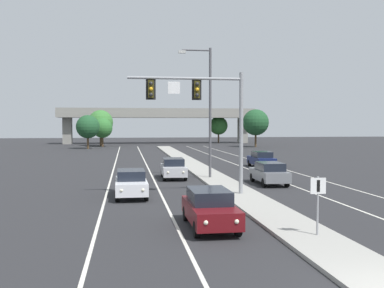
{
  "coord_description": "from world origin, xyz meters",
  "views": [
    {
      "loc": [
        -6.77,
        -9.86,
        4.31
      ],
      "look_at": [
        -3.2,
        14.32,
        3.2
      ],
      "focal_mm": 41.7,
      "sensor_mm": 36.0,
      "label": 1
    }
  ],
  "objects": [
    {
      "name": "car_oncoming_darkred",
      "position": [
        -3.36,
        8.16,
        0.82
      ],
      "size": [
        1.83,
        4.48,
        1.58
      ],
      "color": "#5B0F14",
      "rests_on": "ground"
    },
    {
      "name": "median_island",
      "position": [
        0.0,
        18.0,
        0.07
      ],
      "size": [
        2.4,
        110.0,
        0.15
      ],
      "primitive_type": "cube",
      "color": "#9E9B93",
      "rests_on": "ground"
    },
    {
      "name": "tree_far_right_a",
      "position": [
        13.91,
        89.15,
        3.9
      ],
      "size": [
        4.13,
        4.13,
        5.97
      ],
      "color": "#4C3823",
      "rests_on": "ground"
    },
    {
      "name": "edge_stripe_right",
      "position": [
        8.0,
        25.0,
        0.0
      ],
      "size": [
        0.14,
        100.0,
        0.01
      ],
      "primitive_type": "cube",
      "color": "silver",
      "rests_on": "ground"
    },
    {
      "name": "street_lamp_median",
      "position": [
        -0.55,
        24.13,
        5.79
      ],
      "size": [
        2.58,
        0.28,
        10.0
      ],
      "color": "#4C4C51",
      "rests_on": "median_island"
    },
    {
      "name": "car_oncoming_silver",
      "position": [
        -3.11,
        24.99,
        0.82
      ],
      "size": [
        1.92,
        4.51,
        1.58
      ],
      "color": "#B7B7BC",
      "rests_on": "ground"
    },
    {
      "name": "car_receding_grey",
      "position": [
        3.27,
        20.55,
        0.82
      ],
      "size": [
        1.87,
        4.49,
        1.58
      ],
      "color": "slate",
      "rests_on": "ground"
    },
    {
      "name": "edge_stripe_left",
      "position": [
        -8.0,
        25.0,
        0.0
      ],
      "size": [
        0.14,
        100.0,
        0.01
      ],
      "primitive_type": "cube",
      "color": "silver",
      "rests_on": "ground"
    },
    {
      "name": "tree_far_right_c",
      "position": [
        16.92,
        69.98,
        4.57
      ],
      "size": [
        4.84,
        4.84,
        7.0
      ],
      "color": "#4C3823",
      "rests_on": "ground"
    },
    {
      "name": "lane_stripe_receding_center",
      "position": [
        4.7,
        25.0,
        0.0
      ],
      "size": [
        0.14,
        100.0,
        0.01
      ],
      "primitive_type": "cube",
      "color": "silver",
      "rests_on": "ground"
    },
    {
      "name": "tree_far_left_a",
      "position": [
        -11.2,
        74.97,
        3.51
      ],
      "size": [
        3.72,
        3.72,
        5.38
      ],
      "color": "#4C3823",
      "rests_on": "ground"
    },
    {
      "name": "lane_stripe_oncoming_center",
      "position": [
        -4.7,
        25.0,
        0.0
      ],
      "size": [
        0.14,
        100.0,
        0.01
      ],
      "primitive_type": "cube",
      "color": "silver",
      "rests_on": "ground"
    },
    {
      "name": "tree_far_left_c",
      "position": [
        -13.33,
        68.49,
        3.8
      ],
      "size": [
        4.03,
        4.03,
        5.83
      ],
      "color": "#4C3823",
      "rests_on": "ground"
    },
    {
      "name": "tree_far_left_b",
      "position": [
        -11.74,
        78.47,
        4.57
      ],
      "size": [
        4.83,
        4.83,
        6.99
      ],
      "color": "#4C3823",
      "rests_on": "ground"
    },
    {
      "name": "car_receding_navy",
      "position": [
        6.46,
        32.64,
        0.82
      ],
      "size": [
        1.87,
        4.49,
        1.58
      ],
      "color": "#141E4C",
      "rests_on": "ground"
    },
    {
      "name": "car_oncoming_white",
      "position": [
        -6.51,
        16.5,
        0.82
      ],
      "size": [
        1.87,
        4.49,
        1.58
      ],
      "color": "silver",
      "rests_on": "ground"
    },
    {
      "name": "overhead_signal_mast",
      "position": [
        -2.16,
        15.9,
        5.31
      ],
      "size": [
        6.81,
        0.44,
        7.2
      ],
      "color": "gray",
      "rests_on": "median_island"
    },
    {
      "name": "overpass_bridge",
      "position": [
        0.0,
        87.78,
        5.78
      ],
      "size": [
        42.4,
        6.4,
        7.65
      ],
      "color": "gray",
      "rests_on": "ground"
    },
    {
      "name": "median_sign_post",
      "position": [
        0.29,
        5.78,
        1.59
      ],
      "size": [
        0.6,
        0.1,
        2.2
      ],
      "color": "gray",
      "rests_on": "median_island"
    }
  ]
}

